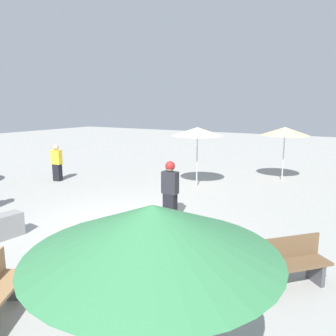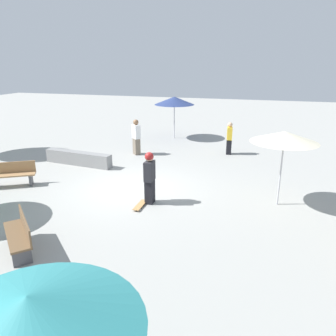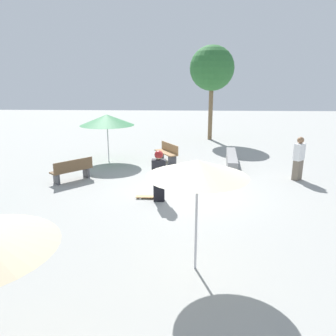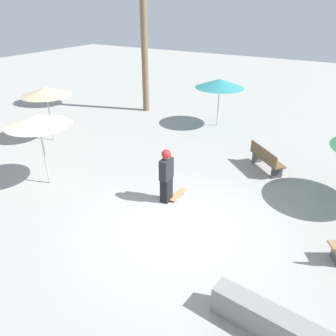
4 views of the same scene
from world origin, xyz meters
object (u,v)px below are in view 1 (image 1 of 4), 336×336
(bench_near, at_px, (285,263))
(shade_umbrella_green, at_px, (153,229))
(skater_main, at_px, (170,188))
(shade_umbrella_tan, at_px, (285,131))
(bystander_watching, at_px, (57,163))
(shade_umbrella_cream, at_px, (197,132))
(skateboard, at_px, (178,221))

(bench_near, distance_m, shade_umbrella_green, 3.53)
(skater_main, xyz_separation_m, shade_umbrella_tan, (6.61, -1.68, 1.19))
(bench_near, bearing_deg, bystander_watching, -67.41)
(skater_main, relative_size, shade_umbrella_cream, 0.71)
(shade_umbrella_green, bearing_deg, skateboard, 25.89)
(skateboard, distance_m, bystander_watching, 7.15)
(skater_main, distance_m, skateboard, 0.93)
(bench_near, bearing_deg, shade_umbrella_green, 29.96)
(skater_main, height_order, shade_umbrella_green, shade_umbrella_green)
(bystander_watching, bearing_deg, shade_umbrella_green, 135.78)
(skater_main, bearing_deg, skateboard, -27.07)
(skater_main, bearing_deg, shade_umbrella_tan, 75.66)
(shade_umbrella_green, relative_size, bystander_watching, 1.62)
(bench_near, height_order, shade_umbrella_cream, shade_umbrella_cream)
(shade_umbrella_green, distance_m, bystander_watching, 11.51)
(bench_near, bearing_deg, shade_umbrella_cream, -99.52)
(skater_main, height_order, shade_umbrella_cream, shade_umbrella_cream)
(shade_umbrella_tan, relative_size, shade_umbrella_green, 0.90)
(shade_umbrella_tan, bearing_deg, bystander_watching, 120.95)
(shade_umbrella_green, xyz_separation_m, bystander_watching, (6.78, 9.22, -1.19))
(bench_near, bearing_deg, shade_umbrella_tan, -125.35)
(shade_umbrella_green, bearing_deg, shade_umbrella_cream, 22.85)
(bench_near, xyz_separation_m, bystander_watching, (3.69, 9.94, 0.34))
(shade_umbrella_cream, bearing_deg, shade_umbrella_green, -157.15)
(skateboard, xyz_separation_m, shade_umbrella_tan, (6.80, -1.31, 2.03))
(skater_main, bearing_deg, shade_umbrella_green, -61.67)
(shade_umbrella_tan, relative_size, bystander_watching, 1.46)
(skater_main, distance_m, shade_umbrella_tan, 6.92)
(skater_main, distance_m, shade_umbrella_cream, 4.17)
(shade_umbrella_tan, bearing_deg, skateboard, 169.11)
(skateboard, bearing_deg, shade_umbrella_green, -64.22)
(bench_near, relative_size, shade_umbrella_green, 0.59)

